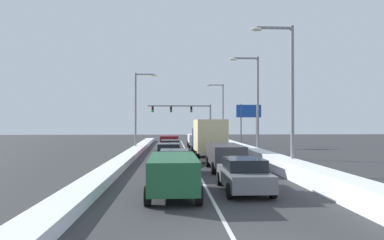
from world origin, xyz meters
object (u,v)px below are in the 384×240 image
Objects in this scene: sedan_gray_right_lane_nearest at (244,174)px; suv_charcoal_right_lane_second at (225,155)px; sedan_tan_center_lane_second at (174,162)px; sedan_black_center_lane_third at (169,153)px; suv_maroon_center_lane_fifth at (169,141)px; suv_white_right_lane_fifth at (196,139)px; box_truck_right_lane_third at (208,137)px; sedan_red_center_lane_fourth at (170,148)px; street_lamp_left_mid at (139,104)px; street_lamp_right_far at (221,108)px; roadside_sign_right at (249,116)px; street_lamp_right_near at (287,86)px; suv_green_center_lane_nearest at (173,172)px; street_lamp_right_mid at (254,98)px; sedan_silver_right_lane_fourth at (203,145)px; traffic_light_gantry at (188,113)px.

suv_charcoal_right_lane_second is (0.25, 6.95, 0.25)m from sedan_gray_right_lane_nearest.
sedan_tan_center_lane_second is 1.00× the size of sedan_black_center_lane_third.
sedan_tan_center_lane_second is 18.50m from suv_maroon_center_lane_fifth.
suv_charcoal_right_lane_second is at bearing -89.01° from suv_white_right_lane_fifth.
box_truck_right_lane_third is 1.60× the size of sedan_red_center_lane_fourth.
sedan_tan_center_lane_second is (-2.98, -8.93, -1.14)m from box_truck_right_lane_third.
street_lamp_left_mid reaches higher than suv_white_right_lane_fifth.
street_lamp_right_far is 1.60× the size of roadside_sign_right.
street_lamp_right_near is at bearing -68.41° from suv_maroon_center_lane_fifth.
suv_green_center_lane_nearest is 18.08m from street_lamp_right_mid.
street_lamp_right_mid is 19.85m from street_lamp_right_far.
sedan_gray_right_lane_nearest is 0.92× the size of suv_green_center_lane_nearest.
suv_white_right_lane_fifth is at bearing 99.61° from street_lamp_right_near.
suv_green_center_lane_nearest is 1.00× the size of suv_maroon_center_lane_fifth.
street_lamp_right_far is (4.08, 21.04, 3.33)m from box_truck_right_lane_third.
suv_white_right_lane_fifth is 23.64m from street_lamp_right_near.
sedan_silver_right_lane_fourth and sedan_red_center_lane_fourth have the same top height.
sedan_gray_right_lane_nearest is 35.48m from street_lamp_right_far.
sedan_gray_right_lane_nearest is at bearing -105.36° from street_lamp_right_mid.
sedan_tan_center_lane_second is at bearing -149.68° from suv_charcoal_right_lane_second.
sedan_gray_right_lane_nearest is 42.59m from traffic_light_gantry.
street_lamp_right_mid is (4.00, -6.47, 4.58)m from sedan_silver_right_lane_fourth.
sedan_gray_right_lane_nearest is at bearing -92.08° from suv_charcoal_right_lane_second.
street_lamp_right_far reaches higher than traffic_light_gantry.
traffic_light_gantry reaches higher than sedan_gray_right_lane_nearest.
roadside_sign_right is (10.04, 4.43, 3.00)m from suv_maroon_center_lane_fifth.
suv_green_center_lane_nearest is at bearing -113.72° from suv_charcoal_right_lane_second.
sedan_red_center_lane_fourth is 6.63m from suv_maroon_center_lane_fifth.
street_lamp_right_far is (3.99, 34.97, 4.46)m from sedan_gray_right_lane_nearest.
suv_green_center_lane_nearest is at bearing -81.36° from street_lamp_left_mid.
sedan_silver_right_lane_fourth is at bearing 102.42° from street_lamp_right_near.
street_lamp_right_mid reaches higher than sedan_red_center_lane_fourth.
sedan_gray_right_lane_nearest is 1.00× the size of sedan_black_center_lane_third.
traffic_light_gantry is 1.17× the size of street_lamp_right_mid.
suv_green_center_lane_nearest is at bearing -90.96° from sedan_tan_center_lane_second.
traffic_light_gantry is 27.67m from street_lamp_right_mid.
suv_white_right_lane_fifth is 14.34m from street_lamp_right_mid.
suv_maroon_center_lane_fifth is (-3.73, 16.55, 0.00)m from suv_charcoal_right_lane_second.
traffic_light_gantry is 1.20× the size of street_lamp_right_far.
sedan_black_center_lane_third is (-3.61, -10.27, 0.00)m from sedan_silver_right_lane_fourth.
sedan_silver_right_lane_fourth is 5.88m from sedan_red_center_lane_fourth.
box_truck_right_lane_third reaches higher than suv_white_right_lane_fifth.
sedan_gray_right_lane_nearest is at bearing -73.04° from sedan_black_center_lane_third.
street_lamp_right_mid is (4.24, 1.19, 3.44)m from box_truck_right_lane_third.
sedan_black_center_lane_third is 14.28m from street_lamp_left_mid.
sedan_tan_center_lane_second is 37.70m from traffic_light_gantry.
street_lamp_right_near reaches higher than roadside_sign_right.
sedan_black_center_lane_third is at bearing 130.27° from suv_charcoal_right_lane_second.
traffic_light_gantry is (-0.68, 35.45, 3.71)m from suv_charcoal_right_lane_second.
suv_charcoal_right_lane_second reaches higher than sedan_black_center_lane_third.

